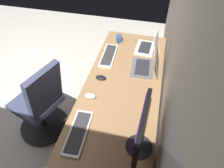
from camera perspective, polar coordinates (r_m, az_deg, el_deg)
name	(u,v)px	position (r m, az deg, el deg)	size (l,w,h in m)	color
floor_plane	(1,94)	(3.33, -27.93, -2.36)	(5.12, 5.12, 0.00)	#B2ADA3
wall_back	(183,29)	(1.82, 18.63, 13.93)	(4.60, 0.10, 2.60)	beige
desk	(117,107)	(1.92, 1.46, -6.18)	(2.36, 0.73, 0.73)	#936D47
monitor_primary	(141,130)	(1.45, 8.00, -12.20)	(0.47, 0.20, 0.40)	black
laptop_leftmost	(148,65)	(2.21, 9.78, 5.12)	(0.34, 0.30, 0.22)	#595B60
laptop_center	(149,46)	(2.50, 10.13, 10.24)	(0.32, 0.26, 0.21)	white
keyboard_main	(78,132)	(1.70, -9.18, -12.83)	(0.43, 0.16, 0.02)	silver
keyboard_spare	(109,55)	(2.38, -0.92, 7.80)	(0.42, 0.15, 0.02)	silver
mouse_main	(90,96)	(1.92, -5.95, -3.19)	(0.06, 0.10, 0.03)	silver
mouse_spare	(101,78)	(2.08, -3.05, 1.72)	(0.06, 0.10, 0.03)	black
coffee_mug	(119,39)	(2.59, 1.87, 12.19)	(0.11, 0.07, 0.09)	#335193
office_chair	(41,105)	(2.34, -18.67, -5.47)	(0.56, 0.60, 0.97)	#383D56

